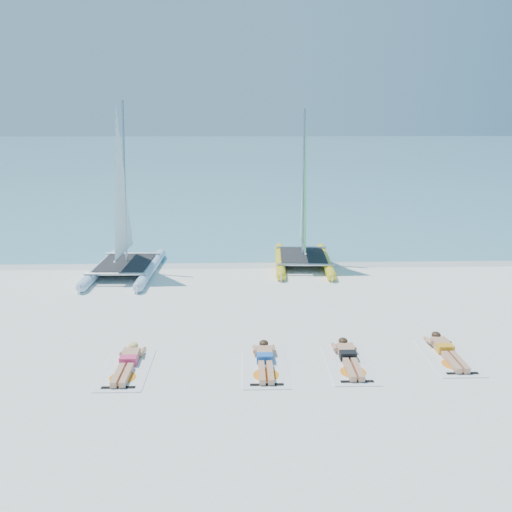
% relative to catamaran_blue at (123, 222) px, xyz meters
% --- Properties ---
extents(ground, '(140.00, 140.00, 0.00)m').
position_rel_catamaran_blue_xyz_m(ground, '(4.29, -4.42, -1.81)').
color(ground, white).
rests_on(ground, ground).
extents(sea, '(140.00, 115.00, 0.01)m').
position_rel_catamaran_blue_xyz_m(sea, '(4.29, 58.58, -1.81)').
color(sea, '#6EB6B8').
rests_on(sea, ground).
extents(wet_sand_strip, '(140.00, 1.40, 0.01)m').
position_rel_catamaran_blue_xyz_m(wet_sand_strip, '(4.29, 1.08, -1.81)').
color(wet_sand_strip, silver).
rests_on(wet_sand_strip, ground).
extents(catamaran_blue, '(2.24, 4.50, 6.07)m').
position_rel_catamaran_blue_xyz_m(catamaran_blue, '(0.00, 0.00, 0.00)').
color(catamaran_blue, silver).
rests_on(catamaran_blue, ground).
extents(catamaran_yellow, '(2.25, 4.60, 5.80)m').
position_rel_catamaran_blue_xyz_m(catamaran_yellow, '(6.39, 1.22, 0.01)').
color(catamaran_yellow, yellow).
rests_on(catamaran_yellow, ground).
extents(towel_a, '(1.00, 1.85, 0.02)m').
position_rel_catamaran_blue_xyz_m(towel_a, '(1.57, -7.08, -1.80)').
color(towel_a, white).
rests_on(towel_a, ground).
extents(sunbather_a, '(0.37, 1.73, 0.26)m').
position_rel_catamaran_blue_xyz_m(sunbather_a, '(1.57, -6.89, -1.69)').
color(sunbather_a, tan).
rests_on(sunbather_a, towel_a).
extents(towel_b, '(1.00, 1.85, 0.02)m').
position_rel_catamaran_blue_xyz_m(towel_b, '(4.62, -7.05, -1.80)').
color(towel_b, white).
rests_on(towel_b, ground).
extents(sunbather_b, '(0.37, 1.73, 0.26)m').
position_rel_catamaran_blue_xyz_m(sunbather_b, '(4.62, -6.86, -1.69)').
color(sunbather_b, tan).
rests_on(sunbather_b, towel_b).
extents(towel_c, '(1.00, 1.85, 0.02)m').
position_rel_catamaran_blue_xyz_m(towel_c, '(6.51, -6.97, -1.80)').
color(towel_c, white).
rests_on(towel_c, ground).
extents(sunbather_c, '(0.37, 1.73, 0.26)m').
position_rel_catamaran_blue_xyz_m(sunbather_c, '(6.51, -6.78, -1.69)').
color(sunbather_c, tan).
rests_on(sunbather_c, towel_c).
extents(towel_d, '(1.00, 1.85, 0.02)m').
position_rel_catamaran_blue_xyz_m(towel_d, '(8.86, -6.69, -1.80)').
color(towel_d, white).
rests_on(towel_d, ground).
extents(sunbather_d, '(0.37, 1.73, 0.26)m').
position_rel_catamaran_blue_xyz_m(sunbather_d, '(8.86, -6.50, -1.69)').
color(sunbather_d, tan).
rests_on(sunbather_d, towel_d).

